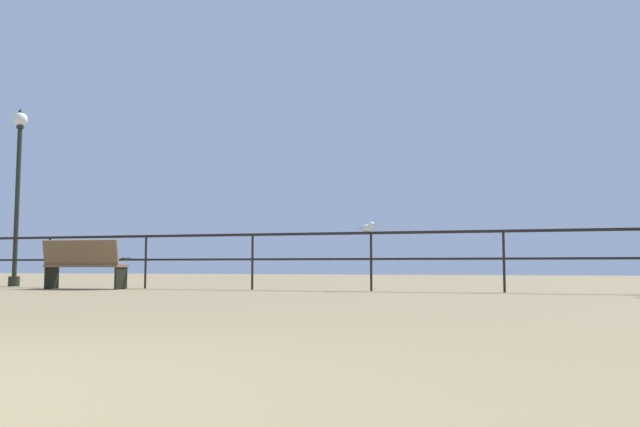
# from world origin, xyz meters

# --- Properties ---
(pier_railing) EXTENTS (18.59, 0.05, 1.08)m
(pier_railing) POSITION_xyz_m (0.00, 9.89, 0.80)
(pier_railing) COLOR black
(pier_railing) RESTS_ON ground_plane
(bench_far_left) EXTENTS (1.63, 0.70, 0.96)m
(bench_far_left) POSITION_xyz_m (-5.58, 9.19, 0.53)
(bench_far_left) COLOR brown
(bench_far_left) RESTS_ON ground_plane
(lamppost_left) EXTENTS (0.31, 0.31, 4.02)m
(lamppost_left) POSITION_xyz_m (-8.13, 10.22, 2.37)
(lamppost_left) COLOR black
(lamppost_left) RESTS_ON ground_plane
(seagull_on_rail) EXTENTS (0.35, 0.25, 0.18)m
(seagull_on_rail) POSITION_xyz_m (-0.05, 9.88, 1.16)
(seagull_on_rail) COLOR silver
(seagull_on_rail) RESTS_ON pier_railing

